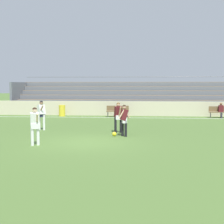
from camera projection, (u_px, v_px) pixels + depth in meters
The scene contains 13 objects.
ground_plane at pixel (87, 142), 14.76m from camera, with size 160.00×160.00×0.00m, color #4C6B30.
field_line_sideline at pixel (110, 118), 25.73m from camera, with size 44.00×0.12×0.01m, color white.
sideline_wall at pixel (112, 108), 27.27m from camera, with size 48.00×0.16×1.23m, color beige.
bleacher_stand at pixel (135, 97), 29.85m from camera, with size 22.15×4.47×3.41m.
bench_near_wall_gap at pixel (221, 111), 25.50m from camera, with size 1.80×0.40×0.90m.
bench_near_bin at pixel (118, 110), 26.24m from camera, with size 1.80×0.40×0.90m.
trash_bin at pixel (62, 111), 26.79m from camera, with size 0.52×0.52×0.93m, color yellow.
spectator_seated at pixel (221, 109), 25.37m from camera, with size 0.36×0.42×1.21m.
player_dark_wide_left at pixel (124, 118), 16.34m from camera, with size 0.57×0.47×1.61m.
player_dark_on_ball at pixel (118, 115), 17.51m from camera, with size 0.48×0.64×1.66m.
player_white_dropping_back at pixel (35, 123), 13.89m from camera, with size 0.49×0.64×1.65m.
player_white_overlapping at pixel (41, 113), 18.56m from camera, with size 0.50×0.68×1.69m.
soccer_ball at pixel (114, 134), 16.48m from camera, with size 0.22×0.22×0.22m, color yellow.
Camera 1 is at (2.47, -14.42, 2.62)m, focal length 52.00 mm.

